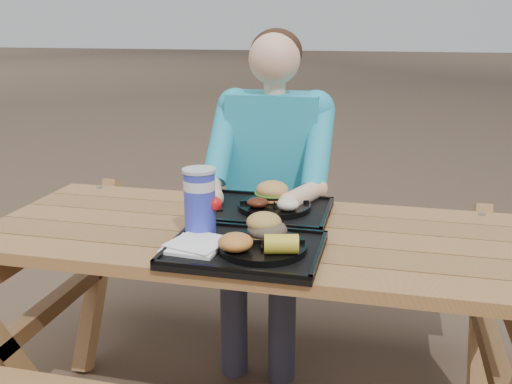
# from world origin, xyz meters

# --- Properties ---
(picnic_table) EXTENTS (1.80, 1.49, 0.75)m
(picnic_table) POSITION_xyz_m (0.00, 0.00, 0.38)
(picnic_table) COLOR #999999
(picnic_table) RESTS_ON ground
(tray_near) EXTENTS (0.45, 0.35, 0.02)m
(tray_near) POSITION_xyz_m (0.02, -0.21, 0.76)
(tray_near) COLOR black
(tray_near) RESTS_ON picnic_table
(tray_far) EXTENTS (0.45, 0.35, 0.02)m
(tray_far) POSITION_xyz_m (-0.00, 0.16, 0.76)
(tray_far) COLOR black
(tray_far) RESTS_ON picnic_table
(plate_near) EXTENTS (0.26, 0.26, 0.02)m
(plate_near) POSITION_xyz_m (0.07, -0.22, 0.78)
(plate_near) COLOR black
(plate_near) RESTS_ON tray_near
(plate_far) EXTENTS (0.26, 0.26, 0.02)m
(plate_far) POSITION_xyz_m (0.03, 0.17, 0.78)
(plate_far) COLOR black
(plate_far) RESTS_ON tray_far
(napkin_stack) EXTENTS (0.17, 0.17, 0.02)m
(napkin_stack) POSITION_xyz_m (-0.13, -0.24, 0.78)
(napkin_stack) COLOR white
(napkin_stack) RESTS_ON tray_near
(soda_cup) EXTENTS (0.10, 0.10, 0.20)m
(soda_cup) POSITION_xyz_m (-0.15, -0.12, 0.87)
(soda_cup) COLOR #1724B0
(soda_cup) RESTS_ON tray_near
(condiment_bbq) EXTENTS (0.05, 0.05, 0.03)m
(condiment_bbq) POSITION_xyz_m (0.02, -0.09, 0.78)
(condiment_bbq) COLOR #340F05
(condiment_bbq) RESTS_ON tray_near
(condiment_mustard) EXTENTS (0.04, 0.04, 0.03)m
(condiment_mustard) POSITION_xyz_m (0.09, -0.09, 0.78)
(condiment_mustard) COLOR gold
(condiment_mustard) RESTS_ON tray_near
(sandwich) EXTENTS (0.11, 0.11, 0.12)m
(sandwich) POSITION_xyz_m (0.07, -0.16, 0.85)
(sandwich) COLOR #BD9042
(sandwich) RESTS_ON plate_near
(mac_cheese) EXTENTS (0.10, 0.10, 0.05)m
(mac_cheese) POSITION_xyz_m (0.01, -0.28, 0.81)
(mac_cheese) COLOR orange
(mac_cheese) RESTS_ON plate_near
(corn_cob) EXTENTS (0.11, 0.11, 0.06)m
(corn_cob) POSITION_xyz_m (0.14, -0.28, 0.82)
(corn_cob) COLOR yellow
(corn_cob) RESTS_ON plate_near
(cutlery_far) EXTENTS (0.08, 0.16, 0.01)m
(cutlery_far) POSITION_xyz_m (-0.18, 0.17, 0.77)
(cutlery_far) COLOR black
(cutlery_far) RESTS_ON tray_far
(burger) EXTENTS (0.12, 0.12, 0.11)m
(burger) POSITION_xyz_m (0.01, 0.21, 0.84)
(burger) COLOR #D19449
(burger) RESTS_ON plate_far
(baked_beans) EXTENTS (0.08, 0.08, 0.03)m
(baked_beans) POSITION_xyz_m (-0.02, 0.12, 0.81)
(baked_beans) COLOR #481B0E
(baked_beans) RESTS_ON plate_far
(potato_salad) EXTENTS (0.08, 0.08, 0.04)m
(potato_salad) POSITION_xyz_m (0.09, 0.11, 0.81)
(potato_salad) COLOR #F1E6CC
(potato_salad) RESTS_ON plate_far
(diner) EXTENTS (0.48, 0.84, 1.28)m
(diner) POSITION_xyz_m (-0.06, 0.59, 0.64)
(diner) COLOR #1B99BE
(diner) RESTS_ON ground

